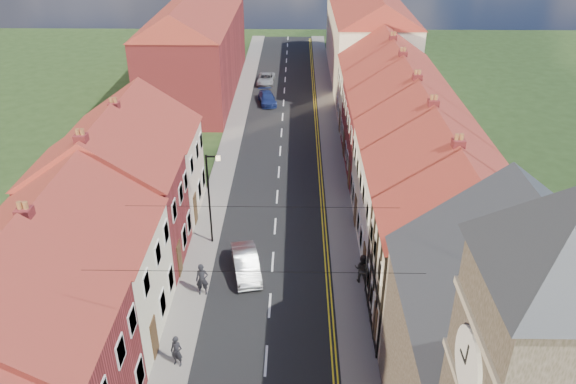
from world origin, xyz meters
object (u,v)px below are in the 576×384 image
Objects in this scene: car_mid at (246,264)px; car_far at (267,98)px; pedestrian_right at (362,268)px; pedestrian_left_b at (202,280)px; pedestrian_left at (177,351)px; lamppost at (210,194)px; car_distant at (266,79)px.

car_far is (-0.19, 28.96, -0.08)m from car_mid.
pedestrian_right is 8.89m from pedestrian_left_b.
lamppost is at bearing 106.54° from pedestrian_left.
pedestrian_left_b is at bearing -89.43° from car_distant.
car_distant is 2.09× the size of pedestrian_left_b.
car_far is 0.99× the size of car_distant.
pedestrian_left is at bearing 54.46° from pedestrian_right.
car_mid is 7.75m from pedestrian_left.
car_mid is 35.65m from car_distant.
lamppost is 32.71m from car_distant.
lamppost reaches higher than car_distant.
car_distant is at bearing 82.47° from pedestrian_left_b.
pedestrian_left is (-0.29, -10.41, -2.59)m from lamppost.
pedestrian_left is 11.26m from pedestrian_right.
car_far is 2.40× the size of pedestrian_left.
lamppost is 10.73m from pedestrian_left.
car_distant is (1.67, 32.53, -2.98)m from lamppost.
pedestrian_left is 0.93× the size of pedestrian_right.
pedestrian_left reaches higher than car_far.
pedestrian_right is (7.24, -36.46, 0.45)m from car_distant.
pedestrian_left is 5.23m from pedestrian_left_b.
pedestrian_right is at bearing 53.28° from pedestrian_left.
lamppost is 4.83m from car_mid.
pedestrian_left is at bearing -89.68° from car_distant.
lamppost is at bearing -90.00° from car_distant.
car_mid is at bearing 88.48° from pedestrian_left.
car_far is 2.07× the size of pedestrian_left_b.
car_far is at bearing 78.46° from car_mid.
car_distant is 2.25× the size of pedestrian_right.
lamppost is at bearing 114.65° from car_mid.
pedestrian_left_b is (-1.56, -37.72, 0.52)m from car_distant.
pedestrian_right is at bearing 2.98° from pedestrian_left_b.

